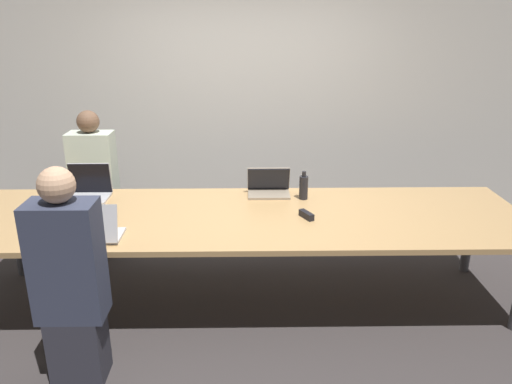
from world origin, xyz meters
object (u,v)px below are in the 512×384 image
Objects in this scene: person_far_left at (95,187)px; stapler at (306,215)px; bottle_far_center at (304,187)px; laptop_far_center at (269,187)px; laptop_far_left at (89,188)px; laptop_near_left at (93,230)px; person_near_left at (70,283)px.

stapler is (1.86, -0.96, 0.09)m from person_far_left.
laptop_far_center is at bearing 157.11° from bottle_far_center.
laptop_far_center is 1.03× the size of laptop_far_left.
bottle_far_center reaches higher than laptop_far_center.
person_far_left is 8.99× the size of stapler.
laptop_far_left is (-0.29, 0.86, 0.00)m from laptop_near_left.
person_near_left is at bearing -78.51° from person_far_left.
laptop_near_left is at bearing -91.97° from person_near_left.
stapler is (1.77, -0.49, -0.06)m from laptop_far_left.
person_far_left is 2.10m from stapler.
person_near_left is (-0.02, -0.47, -0.13)m from laptop_near_left.
person_far_left is at bearing 126.12° from stapler.
person_far_left reaches higher than stapler.
laptop_near_left is at bearing 167.24° from stapler.
laptop_far_center is 1.86m from person_near_left.
laptop_near_left is 0.26× the size of person_near_left.
laptop_far_left reaches higher than bottle_far_center.
laptop_near_left is at bearing -71.59° from laptop_far_left.
laptop_far_center is at bearing 1.95° from laptop_far_left.
laptop_far_left is (-1.51, -0.05, 0.01)m from laptop_far_center.
person_near_left is at bearing -140.29° from bottle_far_center.
laptop_far_left is 0.50m from person_far_left.
person_far_left is at bearing 165.49° from laptop_far_center.
bottle_far_center is at bearing -140.29° from person_near_left.
person_near_left is 1.72m from stapler.
laptop_far_center is 0.60m from stapler.
person_far_left is at bearing -73.94° from laptop_near_left.
person_far_left is (-1.60, 0.41, -0.13)m from laptop_far_center.
laptop_far_left is (-1.79, 0.07, -0.02)m from bottle_far_center.
bottle_far_center is 1.70m from laptop_near_left.
stapler is at bearing -150.71° from person_near_left.
person_near_left reaches higher than stapler.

